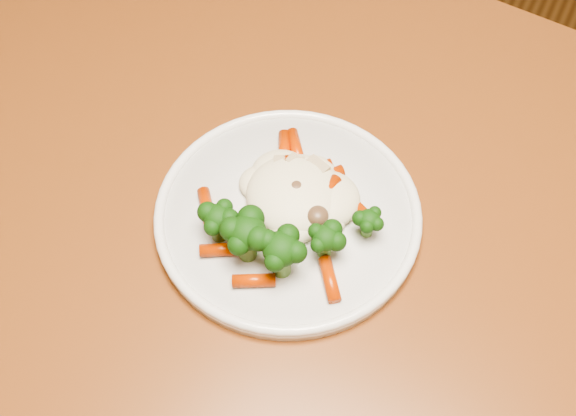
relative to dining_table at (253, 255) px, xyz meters
The scene contains 3 objects.
dining_table is the anchor object (origin of this frame).
plate 0.11m from the dining_table, ahead, with size 0.25×0.25×0.01m, color white.
meal 0.14m from the dining_table, 14.92° to the right, with size 0.18×0.19×0.05m.
Camera 1 is at (0.26, -0.32, 1.33)m, focal length 45.00 mm.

